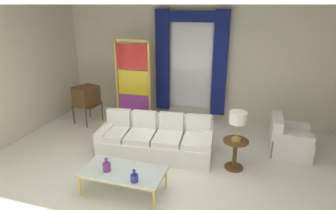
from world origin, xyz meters
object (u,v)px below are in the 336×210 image
object	(u,v)px
bottle_crystal_tall	(107,166)
round_side_table	(235,152)
armchair_white	(287,140)
coffee_table	(123,172)
peacock_figurine	(144,121)
couch_white_long	(156,140)
table_lamp_brass	(238,119)
stained_glass_divider	(133,84)
vintage_tv	(86,96)
bottle_blue_decanter	(134,177)

from	to	relation	value
bottle_crystal_tall	round_side_table	xyz separation A→B (m)	(1.97, 1.38, -0.14)
bottle_crystal_tall	armchair_white	bearing A→B (deg)	37.89
coffee_table	bottle_crystal_tall	world-z (taller)	bottle_crystal_tall
peacock_figurine	armchair_white	bearing A→B (deg)	-3.75
couch_white_long	coffee_table	size ratio (longest dim) A/B	1.75
couch_white_long	table_lamp_brass	distance (m)	1.80
bottle_crystal_tall	stained_glass_divider	xyz separation A→B (m)	(-0.78, 2.91, 0.56)
couch_white_long	table_lamp_brass	xyz separation A→B (m)	(1.64, -0.13, 0.72)
couch_white_long	stained_glass_divider	size ratio (longest dim) A/B	1.10
vintage_tv	round_side_table	world-z (taller)	vintage_tv
couch_white_long	stained_glass_divider	xyz separation A→B (m)	(-1.11, 1.39, 0.75)
couch_white_long	coffee_table	world-z (taller)	couch_white_long
couch_white_long	peacock_figurine	xyz separation A→B (m)	(-0.68, 1.03, -0.09)
round_side_table	coffee_table	bearing A→B (deg)	-142.96
bottle_blue_decanter	table_lamp_brass	size ratio (longest dim) A/B	0.38
couch_white_long	bottle_crystal_tall	distance (m)	1.56
bottle_crystal_tall	peacock_figurine	xyz separation A→B (m)	(-0.35, 2.55, -0.28)
vintage_tv	table_lamp_brass	bearing A→B (deg)	-16.68
armchair_white	table_lamp_brass	bearing A→B (deg)	-137.10
stained_glass_divider	peacock_figurine	world-z (taller)	stained_glass_divider
table_lamp_brass	couch_white_long	bearing A→B (deg)	175.38
couch_white_long	bottle_blue_decanter	xyz separation A→B (m)	(0.22, -1.66, 0.18)
couch_white_long	armchair_white	bearing A→B (deg)	17.03
bottle_crystal_tall	round_side_table	size ratio (longest dim) A/B	0.41
couch_white_long	coffee_table	xyz separation A→B (m)	(-0.08, -1.43, 0.07)
bottle_blue_decanter	bottle_crystal_tall	bearing A→B (deg)	165.39
armchair_white	bottle_blue_decanter	bearing A→B (deg)	-134.59
round_side_table	table_lamp_brass	distance (m)	0.67
stained_glass_divider	peacock_figurine	distance (m)	1.01
vintage_tv	armchair_white	distance (m)	4.98
armchair_white	bottle_crystal_tall	bearing A→B (deg)	-142.11
armchair_white	stained_glass_divider	size ratio (longest dim) A/B	0.38
coffee_table	couch_white_long	bearing A→B (deg)	86.72
vintage_tv	stained_glass_divider	distance (m)	1.29
bottle_crystal_tall	armchair_white	size ratio (longest dim) A/B	0.29
stained_glass_divider	round_side_table	bearing A→B (deg)	-29.07
bottle_crystal_tall	round_side_table	world-z (taller)	bottle_crystal_tall
vintage_tv	couch_white_long	bearing A→B (deg)	-24.49
bottle_blue_decanter	peacock_figurine	bearing A→B (deg)	108.62
peacock_figurine	couch_white_long	bearing A→B (deg)	-56.55
stained_glass_divider	bottle_blue_decanter	bearing A→B (deg)	-66.43
bottle_crystal_tall	stained_glass_divider	bearing A→B (deg)	104.96
coffee_table	peacock_figurine	world-z (taller)	peacock_figurine
coffee_table	armchair_white	distance (m)	3.54
coffee_table	peacock_figurine	bearing A→B (deg)	103.70
bottle_blue_decanter	vintage_tv	xyz separation A→B (m)	(-2.52, 2.70, 0.24)
armchair_white	round_side_table	distance (m)	1.39
couch_white_long	bottle_blue_decanter	bearing A→B (deg)	-82.32
vintage_tv	table_lamp_brass	world-z (taller)	vintage_tv
peacock_figurine	bottle_blue_decanter	bearing A→B (deg)	-71.38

